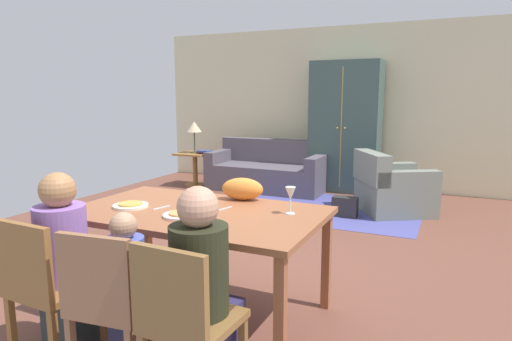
{
  "coord_description": "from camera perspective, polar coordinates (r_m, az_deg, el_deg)",
  "views": [
    {
      "loc": [
        1.78,
        -3.8,
        1.54
      ],
      "look_at": [
        0.06,
        -0.07,
        0.85
      ],
      "focal_mm": 30.91,
      "sensor_mm": 36.0,
      "label": 1
    }
  ],
  "objects": [
    {
      "name": "wine_glass",
      "position": [
        2.96,
        4.48,
        -3.15
      ],
      "size": [
        0.07,
        0.07,
        0.19
      ],
      "color": "silver",
      "rests_on": "dining_table"
    },
    {
      "name": "person_woman",
      "position": [
        2.39,
        -6.76,
        -16.06
      ],
      "size": [
        0.3,
        0.41,
        1.11
      ],
      "color": "navy",
      "rests_on": "ground_plane"
    },
    {
      "name": "area_rug",
      "position": [
        6.23,
        8.73,
        -4.82
      ],
      "size": [
        2.6,
        1.8,
        0.01
      ],
      "primitive_type": "cube",
      "color": "#484A8F",
      "rests_on": "ground_plane"
    },
    {
      "name": "person_child",
      "position": [
        2.68,
        -15.98,
        -15.3
      ],
      "size": [
        0.22,
        0.3,
        0.92
      ],
      "color": "#2D2F53",
      "rests_on": "ground_plane"
    },
    {
      "name": "table_lamp",
      "position": [
        7.64,
        -8.0,
        5.48
      ],
      "size": [
        0.26,
        0.26,
        0.54
      ],
      "color": "#404E35",
      "rests_on": "side_table"
    },
    {
      "name": "book_lower",
      "position": [
        7.62,
        -6.8,
        2.36
      ],
      "size": [
        0.22,
        0.16,
        0.03
      ],
      "primitive_type": "cube",
      "color": "maroon",
      "rests_on": "side_table"
    },
    {
      "name": "person_man",
      "position": [
        2.96,
        -23.11,
        -11.55
      ],
      "size": [
        0.3,
        0.4,
        1.11
      ],
      "color": "#323E42",
      "rests_on": "ground_plane"
    },
    {
      "name": "plate_near_child",
      "position": [
        2.95,
        -9.57,
        -5.74
      ],
      "size": [
        0.25,
        0.25,
        0.02
      ],
      "primitive_type": "cylinder",
      "color": "silver",
      "rests_on": "dining_table"
    },
    {
      "name": "dining_chair_man",
      "position": [
        2.87,
        -25.78,
        -12.9
      ],
      "size": [
        0.44,
        0.44,
        0.87
      ],
      "color": "#8F5E2E",
      "rests_on": "ground_plane"
    },
    {
      "name": "armchair",
      "position": [
        6.16,
        17.09,
        -2.31
      ],
      "size": [
        1.18,
        1.17,
        0.82
      ],
      "color": "slate",
      "rests_on": "ground_plane"
    },
    {
      "name": "cat",
      "position": [
        3.36,
        -1.76,
        -2.4
      ],
      "size": [
        0.35,
        0.22,
        0.17
      ],
      "primitive_type": "ellipsoid",
      "rotation": [
        0.0,
        0.0,
        0.2
      ],
      "color": "orange",
      "rests_on": "dining_table"
    },
    {
      "name": "pizza_near_man",
      "position": [
        3.28,
        -15.93,
        -4.16
      ],
      "size": [
        0.17,
        0.17,
        0.01
      ],
      "primitive_type": "cylinder",
      "color": "gold",
      "rests_on": "plate_near_man"
    },
    {
      "name": "ground_plane",
      "position": [
        4.94,
        2.29,
        -8.76
      ],
      "size": [
        6.86,
        6.27,
        0.02
      ],
      "primitive_type": "cube",
      "color": "brown"
    },
    {
      "name": "back_wall",
      "position": [
        7.73,
        11.48,
        7.96
      ],
      "size": [
        6.86,
        0.1,
        2.7
      ],
      "primitive_type": "cube",
      "color": "beige",
      "rests_on": "ground_plane"
    },
    {
      "name": "dining_chair_child",
      "position": [
        2.53,
        -18.39,
        -15.44
      ],
      "size": [
        0.47,
        0.47,
        0.87
      ],
      "color": "#926142",
      "rests_on": "ground_plane"
    },
    {
      "name": "book_upper",
      "position": [
        7.53,
        -6.73,
        2.49
      ],
      "size": [
        0.22,
        0.16,
        0.03
      ],
      "primitive_type": "cube",
      "color": "#324485",
      "rests_on": "book_lower"
    },
    {
      "name": "fork",
      "position": [
        3.2,
        -12.13,
        -4.71
      ],
      "size": [
        0.05,
        0.15,
        0.01
      ],
      "primitive_type": "cube",
      "rotation": [
        0.0,
        0.0,
        -0.25
      ],
      "color": "silver",
      "rests_on": "dining_table"
    },
    {
      "name": "plate_near_man",
      "position": [
        3.28,
        -15.92,
        -4.42
      ],
      "size": [
        0.25,
        0.25,
        0.02
      ],
      "primitive_type": "cylinder",
      "color": "silver",
      "rests_on": "dining_table"
    },
    {
      "name": "dining_table",
      "position": [
        3.12,
        -7.66,
        -6.33
      ],
      "size": [
        1.74,
        1.03,
        0.76
      ],
      "color": "#955736",
      "rests_on": "ground_plane"
    },
    {
      "name": "pizza_near_child",
      "position": [
        2.95,
        -9.58,
        -5.46
      ],
      "size": [
        0.17,
        0.17,
        0.01
      ],
      "primitive_type": "cylinder",
      "color": "#E2944D",
      "rests_on": "plate_near_child"
    },
    {
      "name": "knife",
      "position": [
        3.11,
        -4.25,
        -4.98
      ],
      "size": [
        0.06,
        0.17,
        0.01
      ],
      "primitive_type": "cube",
      "rotation": [
        0.0,
        0.0,
        -0.26
      ],
      "color": "silver",
      "rests_on": "dining_table"
    },
    {
      "name": "armoire",
      "position": [
        7.34,
        11.5,
        5.54
      ],
      "size": [
        1.1,
        0.59,
        2.1
      ],
      "color": "#3C544F",
      "rests_on": "ground_plane"
    },
    {
      "name": "side_table",
      "position": [
        7.71,
        -7.89,
        0.8
      ],
      "size": [
        0.56,
        0.56,
        0.58
      ],
      "color": "olive",
      "rests_on": "ground_plane"
    },
    {
      "name": "couch",
      "position": [
        7.36,
        1.54,
        -0.13
      ],
      "size": [
        1.93,
        0.86,
        0.82
      ],
      "color": "#554E58",
      "rests_on": "ground_plane"
    },
    {
      "name": "handbag",
      "position": [
        5.83,
        11.44,
        -4.63
      ],
      "size": [
        0.32,
        0.16,
        0.26
      ],
      "primitive_type": "cube",
      "color": "#2C2A2A",
      "rests_on": "ground_plane"
    },
    {
      "name": "dining_chair_woman",
      "position": [
        2.27,
        -9.3,
        -18.17
      ],
      "size": [
        0.44,
        0.44,
        0.87
      ],
      "color": "brown",
      "rests_on": "ground_plane"
    }
  ]
}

